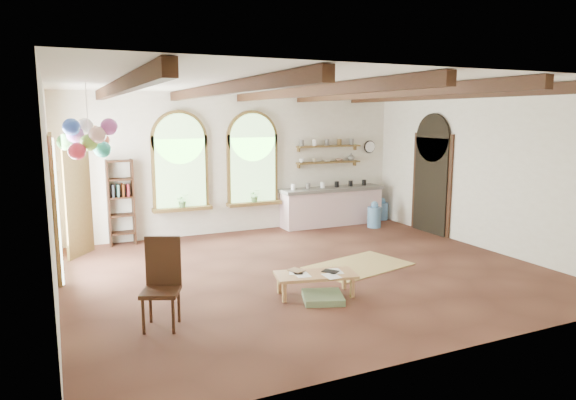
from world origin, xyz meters
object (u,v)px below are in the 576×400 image
coffee_table (315,276)px  side_chair (162,302)px  kitchen_counter (332,206)px  balloon_cluster (88,139)px

coffee_table → side_chair: bearing=-174.6°
coffee_table → side_chair: size_ratio=1.13×
kitchen_counter → coffee_table: size_ratio=2.05×
kitchen_counter → coffee_table: (-2.74, -4.37, -0.17)m
side_chair → balloon_cluster: bearing=105.0°
kitchen_counter → balloon_cluster: balloon_cluster is taller
coffee_table → balloon_cluster: bearing=144.9°
coffee_table → kitchen_counter: bearing=57.9°
balloon_cluster → coffee_table: bearing=-35.1°
kitchen_counter → coffee_table: 5.16m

